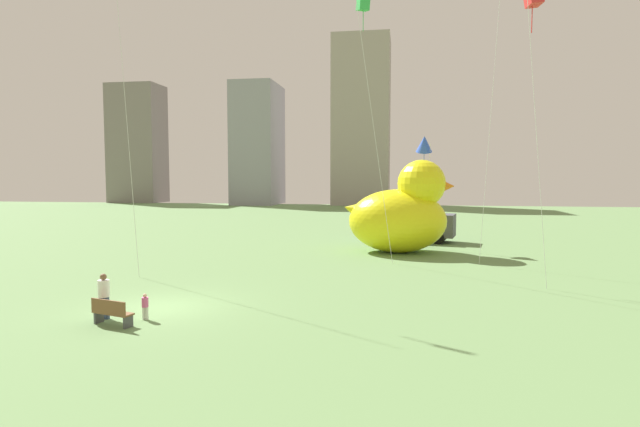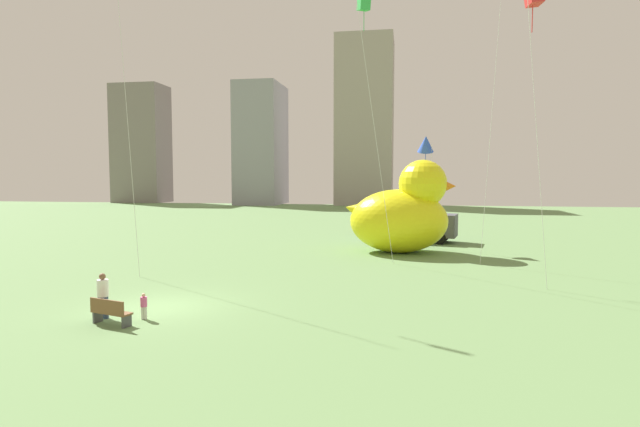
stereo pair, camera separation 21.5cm
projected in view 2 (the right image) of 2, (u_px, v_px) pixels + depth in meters
ground_plane at (161, 307)px, 19.47m from camera, size 140.00×140.00×0.00m
park_bench at (110, 311)px, 17.08m from camera, size 1.56×0.85×0.90m
person_adult at (103, 294)px, 17.89m from camera, size 0.39×0.39×1.60m
person_child at (144, 305)px, 17.79m from camera, size 0.23×0.23×0.92m
giant_inflatable_duck at (403, 213)px, 33.12m from camera, size 7.27×4.66×6.02m
box_truck at (414, 222)px, 38.89m from camera, size 6.33×3.45×2.85m
city_skyline at (279, 134)px, 90.57m from camera, size 51.43×12.44×28.45m
kite_blue at (426, 144)px, 34.90m from camera, size 1.15×1.44×7.87m
kite_green at (364, 2)px, 28.66m from camera, size 2.24×2.28×15.43m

